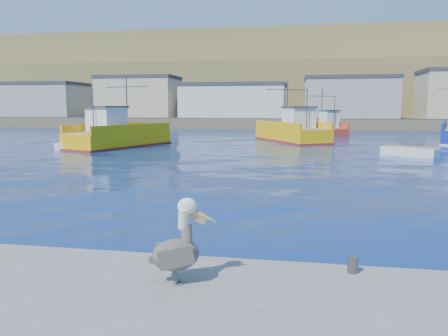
# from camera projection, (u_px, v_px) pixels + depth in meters

# --- Properties ---
(ground) EXTENTS (260.00, 260.00, 0.00)m
(ground) POSITION_uv_depth(u_px,v_px,m) (225.00, 237.00, 12.02)
(ground) COLOR navy
(ground) RESTS_ON ground
(dock_bollards) EXTENTS (36.20, 0.20, 0.30)m
(dock_bollards) POSITION_uv_depth(u_px,v_px,m) (226.00, 257.00, 8.51)
(dock_bollards) COLOR #4C4C4C
(dock_bollards) RESTS_ON dock
(far_shore) EXTENTS (200.00, 81.00, 24.00)m
(far_shore) POSITION_uv_depth(u_px,v_px,m) (295.00, 86.00, 117.26)
(far_shore) COLOR brown
(far_shore) RESTS_ON ground
(trawler_yellow_a) EXTENTS (6.83, 11.23, 6.43)m
(trawler_yellow_a) POSITION_uv_depth(u_px,v_px,m) (118.00, 136.00, 38.98)
(trawler_yellow_a) COLOR #F0B40A
(trawler_yellow_a) RESTS_ON ground
(trawler_yellow_b) EXTENTS (8.32, 10.94, 6.41)m
(trawler_yellow_b) POSITION_uv_depth(u_px,v_px,m) (292.00, 132.00, 45.16)
(trawler_yellow_b) COLOR #F0B40A
(trawler_yellow_b) RESTS_ON ground
(boat_orange) EXTENTS (5.82, 7.35, 5.91)m
(boat_orange) POSITION_uv_depth(u_px,v_px,m) (325.00, 127.00, 55.22)
(boat_orange) COLOR red
(boat_orange) RESTS_ON ground
(skiff_left) EXTENTS (3.85, 1.73, 0.81)m
(skiff_left) POSITION_uv_depth(u_px,v_px,m) (79.00, 147.00, 36.07)
(skiff_left) COLOR silver
(skiff_left) RESTS_ON ground
(skiff_mid) EXTENTS (3.92, 3.30, 0.84)m
(skiff_mid) POSITION_uv_depth(u_px,v_px,m) (409.00, 152.00, 31.71)
(skiff_mid) COLOR silver
(skiff_mid) RESTS_ON ground
(pelican) EXTENTS (1.19, 0.79, 1.51)m
(pelican) POSITION_uv_depth(u_px,v_px,m) (178.00, 247.00, 7.55)
(pelican) COLOR #595451
(pelican) RESTS_ON dock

